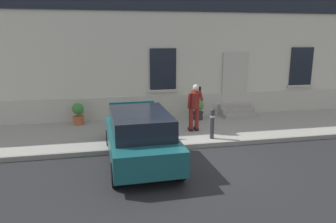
% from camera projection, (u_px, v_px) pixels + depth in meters
% --- Properties ---
extents(ground_plane, '(80.00, 80.00, 0.00)m').
position_uv_depth(ground_plane, '(196.00, 159.00, 9.36)').
color(ground_plane, '#232326').
extents(sidewalk, '(24.00, 3.60, 0.15)m').
position_uv_depth(sidewalk, '(175.00, 130.00, 12.01)').
color(sidewalk, '#99968E').
rests_on(sidewalk, ground).
extents(curb_edge, '(24.00, 0.12, 0.15)m').
position_uv_depth(curb_edge, '(187.00, 146.00, 10.24)').
color(curb_edge, gray).
rests_on(curb_edge, ground).
extents(building_facade, '(24.00, 1.52, 7.50)m').
position_uv_depth(building_facade, '(162.00, 31.00, 13.54)').
color(building_facade, beige).
rests_on(building_facade, ground).
extents(entrance_stoop, '(1.44, 0.96, 0.48)m').
position_uv_depth(entrance_stoop, '(236.00, 111.00, 13.93)').
color(entrance_stoop, '#9E998E').
rests_on(entrance_stoop, sidewalk).
extents(hatchback_car_teal, '(1.87, 4.10, 1.50)m').
position_uv_depth(hatchback_car_teal, '(140.00, 136.00, 8.98)').
color(hatchback_car_teal, '#165156').
rests_on(hatchback_car_teal, ground).
extents(bollard_near_person, '(0.15, 0.15, 1.04)m').
position_uv_depth(bollard_near_person, '(212.00, 122.00, 10.67)').
color(bollard_near_person, '#333338').
rests_on(bollard_near_person, sidewalk).
extents(person_on_phone, '(0.51, 0.52, 1.74)m').
position_uv_depth(person_on_phone, '(195.00, 104.00, 11.39)').
color(person_on_phone, maroon).
rests_on(person_on_phone, sidewalk).
extents(planter_terracotta, '(0.44, 0.44, 0.86)m').
position_uv_depth(planter_terracotta, '(78.00, 113.00, 12.40)').
color(planter_terracotta, '#B25B38').
rests_on(planter_terracotta, sidewalk).
extents(planter_cream, '(0.44, 0.44, 0.86)m').
position_uv_depth(planter_cream, '(140.00, 111.00, 12.75)').
color(planter_cream, beige).
rests_on(planter_cream, sidewalk).
extents(planter_charcoal, '(0.44, 0.44, 0.86)m').
position_uv_depth(planter_charcoal, '(198.00, 109.00, 13.17)').
color(planter_charcoal, '#2D2D30').
rests_on(planter_charcoal, sidewalk).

